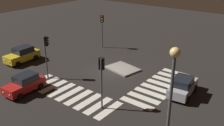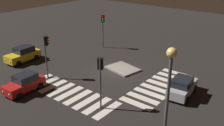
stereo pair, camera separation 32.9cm
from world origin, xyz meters
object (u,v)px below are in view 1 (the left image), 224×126
Objects in this scene: car_yellow at (22,55)px; street_lamp at (172,88)px; car_silver at (183,86)px; traffic_light_south at (46,47)px; traffic_island at (123,69)px; car_red at (25,84)px; traffic_light_west at (102,23)px; traffic_light_east at (102,71)px.

car_yellow is 21.98m from street_lamp.
traffic_light_south is at bearing 106.59° from car_silver.
street_lamp is (10.23, -9.89, 4.98)m from traffic_island.
car_red reaches higher than traffic_island.
traffic_light_west is 0.62× the size of street_lamp.
car_silver is (18.54, 4.12, -0.03)m from car_yellow.
traffic_light_south is (-0.62, 3.32, 2.58)m from car_red.
traffic_light_west is at bearing -174.00° from car_red.
street_lamp is (21.12, -4.42, 4.19)m from car_yellow.
car_red is at bearing 119.73° from car_silver.
street_lamp is (15.01, -3.41, 1.67)m from traffic_light_south.
car_red is at bearing -113.05° from traffic_island.
car_red is 0.96× the size of car_silver.
car_yellow is (-10.89, -5.47, 0.79)m from traffic_island.
car_yellow is at bearing -126.70° from car_red.
car_silver is 7.96m from traffic_light_east.
traffic_light_east is at bearing 161.05° from street_lamp.
street_lamp reaches higher than car_silver.
traffic_light_west is 22.22m from street_lamp.
traffic_light_south reaches higher than traffic_island.
traffic_light_east is at bearing 138.69° from car_silver.
car_yellow is at bearing 50.42° from traffic_light_east.
traffic_light_west is 1.02× the size of traffic_light_south.
traffic_light_south reaches higher than car_silver.
traffic_light_east is 7.56m from street_lamp.
street_lamp is at bearing -64.58° from traffic_light_south.
car_yellow is at bearing 118.83° from traffic_light_south.
street_lamp is (14.39, -0.09, 4.25)m from car_red.
traffic_light_east is (3.26, -7.50, 3.28)m from traffic_island.
traffic_light_east is at bearing -66.48° from traffic_island.
traffic_light_west is at bearing 62.07° from car_silver.
traffic_light_south is (-4.78, -6.48, 3.32)m from traffic_island.
car_yellow is 11.10m from traffic_light_west.
traffic_island is at bearing 74.16° from car_silver.
traffic_light_south is at bearing 78.26° from car_yellow.
traffic_island is 10.67m from car_red.
traffic_island is at bearing 153.02° from car_red.
car_red is at bearing 75.76° from traffic_light_east.
traffic_light_east is (7.43, 2.30, 2.54)m from car_red.
street_lamp reaches higher than traffic_light_south.
car_silver reaches higher than traffic_island.
traffic_light_south is at bearing -173.43° from car_red.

